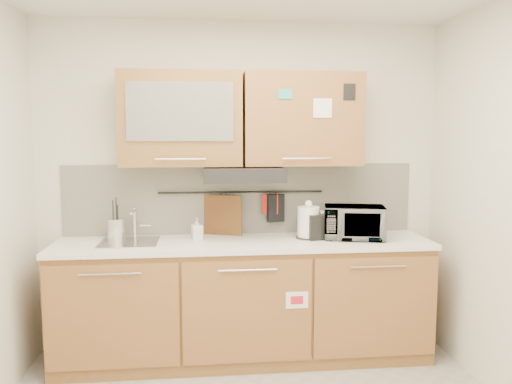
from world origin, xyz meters
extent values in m
plane|color=silver|center=(0.00, 1.50, 1.30)|extent=(3.20, 0.00, 3.20)
cube|color=olive|center=(0.00, 1.20, 0.44)|extent=(2.80, 0.60, 0.88)
cube|color=black|center=(0.00, 1.20, 0.05)|extent=(2.80, 0.54, 0.10)
cube|color=#9E6638|center=(-0.93, 0.89, 0.47)|extent=(0.91, 0.02, 0.74)
cylinder|color=silver|center=(-0.93, 0.86, 0.78)|extent=(0.41, 0.01, 0.01)
cube|color=#9E6638|center=(0.00, 0.89, 0.47)|extent=(0.91, 0.02, 0.74)
cylinder|color=silver|center=(0.00, 0.86, 0.78)|extent=(0.41, 0.01, 0.01)
cube|color=#9E6638|center=(0.93, 0.89, 0.47)|extent=(0.91, 0.02, 0.74)
cylinder|color=silver|center=(0.93, 0.86, 0.78)|extent=(0.41, 0.01, 0.01)
cube|color=white|center=(0.00, 1.19, 0.90)|extent=(2.82, 0.62, 0.04)
cube|color=silver|center=(0.00, 1.49, 1.20)|extent=(2.80, 0.02, 0.56)
cube|color=olive|center=(-0.46, 1.32, 1.83)|extent=(0.90, 0.35, 0.70)
cube|color=silver|center=(-0.46, 1.14, 1.88)|extent=(0.76, 0.02, 0.42)
cube|color=#9E6638|center=(0.46, 1.32, 1.83)|extent=(0.90, 0.35, 0.70)
cube|color=white|center=(0.58, 1.14, 1.91)|extent=(0.14, 0.00, 0.14)
cube|color=black|center=(0.00, 1.25, 1.42)|extent=(0.60, 0.46, 0.10)
cube|color=silver|center=(-0.85, 1.20, 0.92)|extent=(0.42, 0.40, 0.03)
cylinder|color=silver|center=(-0.83, 1.36, 1.04)|extent=(0.03, 0.03, 0.24)
cylinder|color=silver|center=(-0.83, 1.28, 1.14)|extent=(0.02, 0.18, 0.02)
cylinder|color=black|center=(0.00, 1.45, 1.26)|extent=(1.30, 0.02, 0.02)
cylinder|color=silver|center=(-0.96, 1.31, 1.00)|extent=(0.17, 0.17, 0.16)
cylinder|color=black|center=(-0.98, 1.32, 1.07)|extent=(0.01, 0.01, 0.31)
cylinder|color=black|center=(-0.94, 1.30, 1.06)|extent=(0.01, 0.01, 0.27)
cylinder|color=black|center=(-0.96, 1.33, 1.08)|extent=(0.01, 0.01, 0.33)
cylinder|color=black|center=(-0.98, 1.29, 1.04)|extent=(0.01, 0.01, 0.24)
cylinder|color=white|center=(0.50, 1.23, 1.04)|extent=(0.18, 0.18, 0.25)
sphere|color=white|center=(0.50, 1.23, 1.19)|extent=(0.06, 0.06, 0.06)
cube|color=white|center=(0.61, 1.24, 1.05)|extent=(0.02, 0.03, 0.16)
cylinder|color=black|center=(0.50, 1.23, 0.93)|extent=(0.19, 0.19, 0.01)
cube|color=black|center=(0.61, 1.21, 1.02)|extent=(0.28, 0.20, 0.19)
cube|color=black|center=(0.56, 1.20, 1.10)|extent=(0.09, 0.12, 0.01)
cube|color=black|center=(0.65, 1.22, 1.10)|extent=(0.09, 0.12, 0.01)
imported|color=#999999|center=(0.85, 1.18, 1.05)|extent=(0.51, 0.40, 0.25)
imported|color=#999999|center=(-0.35, 1.27, 1.00)|extent=(0.09, 0.09, 0.17)
cube|color=brown|center=(-0.16, 1.44, 1.04)|extent=(0.31, 0.14, 0.41)
cube|color=navy|center=(-0.12, 1.44, 1.13)|extent=(0.13, 0.06, 0.22)
cube|color=black|center=(0.28, 1.44, 1.13)|extent=(0.15, 0.08, 0.22)
cube|color=red|center=(0.23, 1.44, 1.16)|extent=(0.13, 0.04, 0.16)
camera|label=1|loc=(-0.29, -2.50, 1.70)|focal=35.00mm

